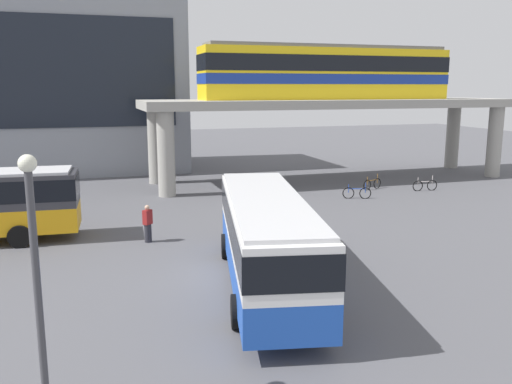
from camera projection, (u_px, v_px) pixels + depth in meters
ground_plane at (181, 215)px, 29.63m from camera, size 120.00×120.00×0.00m
station_building at (33, 82)px, 43.91m from camera, size 23.60×10.59×14.47m
elevated_platform at (332, 111)px, 40.00m from camera, size 27.71×6.62×5.98m
train at (327, 72)px, 39.32m from camera, size 18.62×2.96×3.84m
bus_main at (266, 232)px, 18.53m from camera, size 4.75×11.33×3.22m
bicycle_silver at (425, 185)px, 36.57m from camera, size 1.79×0.25×1.04m
bicycle_brown at (372, 184)px, 37.11m from camera, size 1.70×0.69×1.04m
bicycle_orange at (280, 193)px, 34.04m from camera, size 1.67×0.77×1.04m
bicycle_green at (284, 198)px, 32.37m from camera, size 1.76×0.45×1.04m
bicycle_blue at (357, 193)px, 33.98m from camera, size 1.70×0.69×1.04m
pedestrian_by_bike_rack at (148, 225)px, 24.34m from camera, size 0.47×0.46×1.70m
lamp_post at (36, 265)px, 10.96m from camera, size 0.36×0.36×5.58m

